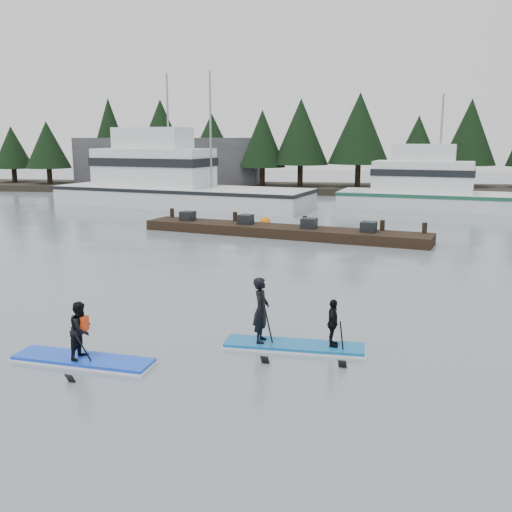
# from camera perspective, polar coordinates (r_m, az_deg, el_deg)

# --- Properties ---
(ground) EXTENTS (160.00, 160.00, 0.00)m
(ground) POSITION_cam_1_polar(r_m,az_deg,el_deg) (13.43, -3.62, -9.75)
(ground) COLOR slate
(ground) RESTS_ON ground
(far_shore) EXTENTS (70.00, 8.00, 0.60)m
(far_shore) POSITION_cam_1_polar(r_m,az_deg,el_deg) (54.50, 5.32, 6.75)
(far_shore) COLOR #2D281E
(far_shore) RESTS_ON ground
(treeline) EXTENTS (60.00, 4.00, 8.00)m
(treeline) POSITION_cam_1_polar(r_m,az_deg,el_deg) (54.52, 5.31, 6.44)
(treeline) COLOR black
(treeline) RESTS_ON ground
(waterfront_building) EXTENTS (18.00, 6.00, 5.00)m
(waterfront_building) POSITION_cam_1_polar(r_m,az_deg,el_deg) (58.68, -8.50, 9.17)
(waterfront_building) COLOR #4C4C51
(waterfront_building) RESTS_ON ground
(fishing_boat_large) EXTENTS (19.97, 9.99, 10.68)m
(fishing_boat_large) POSITION_cam_1_polar(r_m,az_deg,el_deg) (43.05, -8.17, 6.09)
(fishing_boat_large) COLOR silver
(fishing_boat_large) RESTS_ON ground
(fishing_boat_medium) EXTENTS (15.68, 7.44, 8.91)m
(fishing_boat_medium) POSITION_cam_1_polar(r_m,az_deg,el_deg) (42.50, 18.06, 5.32)
(fishing_boat_medium) COLOR silver
(fishing_boat_medium) RESTS_ON ground
(floating_dock) EXTENTS (15.05, 6.01, 0.50)m
(floating_dock) POSITION_cam_1_polar(r_m,az_deg,el_deg) (29.25, 2.52, 2.49)
(floating_dock) COLOR black
(floating_dock) RESTS_ON ground
(buoy_b) EXTENTS (0.63, 0.63, 0.63)m
(buoy_b) POSITION_cam_1_polar(r_m,az_deg,el_deg) (32.97, 0.91, 3.10)
(buoy_b) COLOR orange
(buoy_b) RESTS_ON ground
(paddleboard_solo) EXTENTS (3.28, 1.27, 1.85)m
(paddleboard_solo) POSITION_cam_1_polar(r_m,az_deg,el_deg) (13.33, -17.01, -8.26)
(paddleboard_solo) COLOR blue
(paddleboard_solo) RESTS_ON ground
(paddleboard_duo) EXTENTS (3.35, 1.17, 2.20)m
(paddleboard_duo) POSITION_cam_1_polar(r_m,az_deg,el_deg) (13.61, 3.44, -6.99)
(paddleboard_duo) COLOR #1161A5
(paddleboard_duo) RESTS_ON ground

